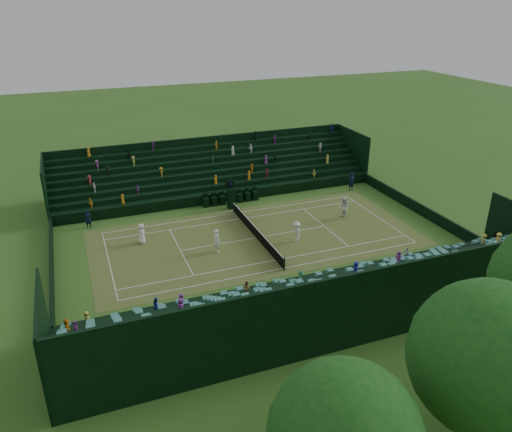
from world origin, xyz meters
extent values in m
plane|color=#35611E|center=(0.00, 0.00, 0.00)|extent=(160.00, 160.00, 0.00)
cube|color=#3F7326|center=(0.00, 0.00, 0.01)|extent=(12.97, 26.77, 0.01)
cube|color=black|center=(0.00, 15.88, 0.50)|extent=(17.17, 0.20, 1.00)
cube|color=black|center=(0.00, -15.88, 0.50)|extent=(17.17, 0.20, 1.00)
cube|color=black|center=(8.48, 0.00, 0.50)|extent=(0.20, 31.77, 1.00)
cube|color=black|center=(-8.48, 0.00, 0.50)|extent=(0.20, 31.77, 1.00)
cube|color=black|center=(8.98, 0.00, 0.50)|extent=(0.80, 32.00, 1.00)
cube|color=black|center=(9.79, 0.00, 0.72)|extent=(0.80, 32.00, 1.45)
cube|color=black|center=(10.58, 0.00, 0.95)|extent=(0.80, 32.00, 1.90)
cube|color=black|center=(11.38, 0.00, 1.18)|extent=(0.80, 32.00, 2.35)
cube|color=black|center=(12.18, 0.00, 1.40)|extent=(0.80, 32.00, 2.80)
cube|color=black|center=(12.98, 0.00, 1.62)|extent=(0.80, 32.00, 3.25)
cube|color=black|center=(13.79, 0.00, 1.85)|extent=(0.80, 32.00, 3.70)
cube|color=black|center=(14.59, 0.00, 2.08)|extent=(0.80, 32.00, 4.15)
cube|color=black|center=(15.08, 0.00, 2.45)|extent=(0.20, 32.00, 4.90)
cube|color=black|center=(-8.98, 0.00, 0.50)|extent=(0.80, 32.00, 1.00)
cube|color=black|center=(-9.79, 0.00, 0.72)|extent=(0.80, 32.00, 1.45)
cube|color=black|center=(-10.58, 0.00, 0.95)|extent=(0.80, 32.00, 1.90)
cube|color=black|center=(-11.38, 0.00, 1.18)|extent=(0.80, 32.00, 2.35)
cube|color=black|center=(-12.18, 0.00, 1.40)|extent=(0.80, 32.00, 2.80)
cube|color=black|center=(-12.98, 0.00, 1.62)|extent=(0.80, 32.00, 3.25)
cube|color=black|center=(-13.79, 0.00, 1.85)|extent=(0.80, 32.00, 3.70)
cube|color=black|center=(-14.59, 0.00, 2.08)|extent=(0.80, 32.00, 4.15)
cube|color=black|center=(-15.08, 0.00, 2.45)|extent=(0.20, 32.00, 4.90)
cylinder|color=black|center=(-5.79, 0.00, 0.53)|extent=(0.10, 0.10, 1.06)
cylinder|color=black|center=(5.79, 0.00, 0.53)|extent=(0.10, 0.10, 1.06)
cube|color=black|center=(0.00, 0.00, 0.46)|extent=(11.57, 0.02, 0.86)
cube|color=white|center=(0.00, 0.00, 0.93)|extent=(11.57, 0.04, 0.07)
sphere|color=#164C15|center=(24.00, 0.08, 6.10)|extent=(6.00, 6.00, 6.00)
cube|color=black|center=(-6.82, 0.14, 0.93)|extent=(0.73, 0.73, 1.87)
cube|color=black|center=(-6.82, 0.14, 1.92)|extent=(0.93, 0.93, 0.10)
cube|color=black|center=(-7.18, 0.14, 2.28)|extent=(0.08, 0.93, 0.73)
imported|color=black|center=(-6.82, 0.14, 2.45)|extent=(0.37, 0.47, 0.96)
cube|color=black|center=(-8.00, -2.03, 0.43)|extent=(0.54, 0.54, 0.87)
cube|color=black|center=(-8.27, -2.03, 0.97)|extent=(0.06, 0.54, 0.54)
cube|color=black|center=(-8.00, -1.23, 0.43)|extent=(0.54, 0.54, 0.87)
cube|color=black|center=(-8.27, -1.23, 0.97)|extent=(0.06, 0.54, 0.54)
cube|color=black|center=(-8.00, -0.43, 0.43)|extent=(0.54, 0.54, 0.87)
cube|color=black|center=(-8.27, -0.43, 0.97)|extent=(0.06, 0.54, 0.54)
cube|color=black|center=(-8.00, 1.37, 0.43)|extent=(0.54, 0.54, 0.87)
cube|color=black|center=(-8.27, 1.37, 0.97)|extent=(0.06, 0.54, 0.54)
cube|color=black|center=(-8.00, 2.17, 0.43)|extent=(0.54, 0.54, 0.87)
cube|color=black|center=(-8.27, 2.17, 0.97)|extent=(0.06, 0.54, 0.54)
cube|color=black|center=(-8.00, 2.97, 0.43)|extent=(0.54, 0.54, 0.87)
cube|color=black|center=(-8.27, 2.97, 0.97)|extent=(0.06, 0.54, 0.54)
imported|color=white|center=(-2.44, -8.97, 0.86)|extent=(0.85, 0.55, 1.73)
imported|color=white|center=(1.15, -3.73, 0.97)|extent=(0.81, 0.64, 1.95)
imported|color=white|center=(-0.93, 8.79, 1.01)|extent=(1.03, 0.83, 2.02)
imported|color=white|center=(1.77, 2.85, 0.88)|extent=(1.14, 0.66, 1.76)
imported|color=black|center=(-6.84, 13.17, 0.97)|extent=(0.59, 0.78, 1.94)
imported|color=black|center=(-7.10, -12.82, 0.82)|extent=(0.54, 0.68, 1.64)
camera|label=1|loc=(34.75, -13.34, 18.46)|focal=35.00mm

